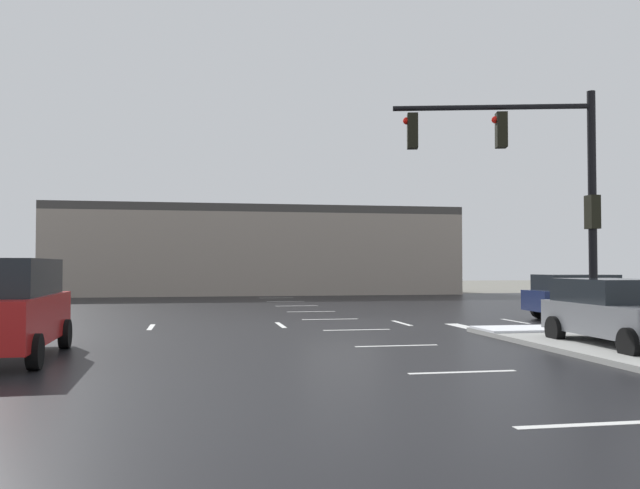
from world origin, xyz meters
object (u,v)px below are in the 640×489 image
(traffic_signal_mast, at_px, (538,172))
(sedan_navy, at_px, (589,296))
(sedan_grey, at_px, (621,312))
(suv_red, at_px, (1,306))

(traffic_signal_mast, xyz_separation_m, sedan_navy, (4.36, 4.63, -3.57))
(sedan_grey, bearing_deg, traffic_signal_mast, -169.39)
(sedan_navy, height_order, sedan_grey, same)
(sedan_navy, bearing_deg, suv_red, -156.72)
(sedan_grey, bearing_deg, suv_red, -91.30)
(traffic_signal_mast, height_order, suv_red, traffic_signal_mast)
(sedan_navy, bearing_deg, sedan_grey, -115.51)
(traffic_signal_mast, xyz_separation_m, sedan_grey, (0.43, -2.92, -3.57))
(sedan_navy, height_order, suv_red, suv_red)
(traffic_signal_mast, xyz_separation_m, suv_red, (-12.90, -2.10, -3.33))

